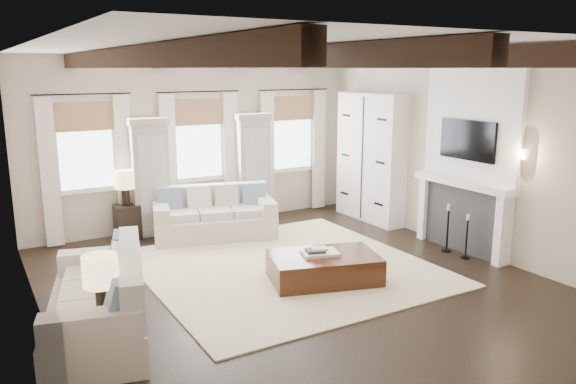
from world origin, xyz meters
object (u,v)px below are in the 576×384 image
sofa_back (214,217)px  side_table_front (105,337)px  sofa_left (103,303)px  side_table_back (127,222)px  ottoman (324,268)px

sofa_back → side_table_front: (-2.70, -3.54, -0.09)m
sofa_left → side_table_back: bearing=71.5°
ottoman → side_table_front: side_table_front is taller
ottoman → side_table_back: side_table_back is taller
sofa_back → side_table_front: 4.45m
sofa_back → sofa_left: (-2.58, -2.91, 0.02)m
sofa_left → side_table_front: size_ratio=4.46×
ottoman → sofa_left: bearing=-161.3°
side_table_back → sofa_back: bearing=-25.8°
sofa_back → side_table_front: size_ratio=4.23×
sofa_back → side_table_back: 1.53m
side_table_front → side_table_back: side_table_back is taller
sofa_back → sofa_left: bearing=-131.5°
ottoman → side_table_back: 3.94m
ottoman → side_table_back: bearing=134.9°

